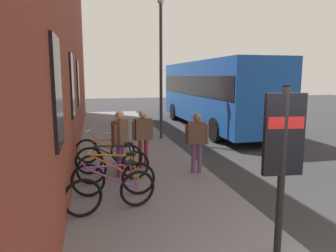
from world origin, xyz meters
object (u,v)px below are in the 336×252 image
at_px(bicycle_by_door, 110,158).
at_px(pedestrian_crossing_street, 120,136).
at_px(bicycle_mid_rack, 114,178).
at_px(city_bus, 213,91).
at_px(bicycle_end_of_row, 112,191).
at_px(street_lamp, 161,57).
at_px(pedestrian_near_bus, 143,133).
at_px(pedestrian_by_facade, 197,137).
at_px(transit_info_sign, 283,146).
at_px(bicycle_under_window, 105,150).
at_px(bicycle_nearest_sign, 114,166).

distance_m(bicycle_by_door, pedestrian_crossing_street, 0.76).
bearing_deg(bicycle_mid_rack, city_bus, -33.30).
bearing_deg(bicycle_end_of_row, bicycle_mid_rack, -6.94).
bearing_deg(bicycle_mid_rack, street_lamp, -21.50).
bearing_deg(pedestrian_near_bus, street_lamp, -19.29).
bearing_deg(pedestrian_crossing_street, bicycle_end_of_row, 170.41).
relative_size(bicycle_mid_rack, pedestrian_crossing_street, 1.06).
distance_m(bicycle_by_door, pedestrian_by_facade, 2.36).
height_order(bicycle_by_door, pedestrian_crossing_street, pedestrian_crossing_street).
height_order(bicycle_mid_rack, transit_info_sign, transit_info_sign).
bearing_deg(street_lamp, transit_info_sign, 178.36).
bearing_deg(pedestrian_crossing_street, bicycle_under_window, 15.44).
bearing_deg(bicycle_nearest_sign, bicycle_end_of_row, 174.41).
bearing_deg(transit_info_sign, bicycle_mid_rack, 35.85).
relative_size(bicycle_end_of_row, pedestrian_by_facade, 1.10).
bearing_deg(city_bus, pedestrian_crossing_street, 143.40).
distance_m(bicycle_nearest_sign, pedestrian_crossing_street, 0.79).
distance_m(bicycle_nearest_sign, pedestrian_by_facade, 2.24).
xyz_separation_m(bicycle_under_window, pedestrian_near_bus, (-0.62, -1.02, 0.59)).
height_order(pedestrian_near_bus, street_lamp, street_lamp).
height_order(bicycle_mid_rack, bicycle_by_door, same).
bearing_deg(bicycle_under_window, bicycle_by_door, -174.41).
relative_size(bicycle_under_window, pedestrian_by_facade, 1.09).
distance_m(pedestrian_near_bus, street_lamp, 4.74).
xyz_separation_m(bicycle_end_of_row, pedestrian_near_bus, (2.73, -1.03, 0.59)).
bearing_deg(bicycle_by_door, bicycle_mid_rack, 179.63).
bearing_deg(bicycle_nearest_sign, city_bus, -35.95).
distance_m(bicycle_mid_rack, transit_info_sign, 3.72).
distance_m(bicycle_nearest_sign, city_bus, 9.54).
bearing_deg(bicycle_under_window, bicycle_end_of_row, 179.67).
xyz_separation_m(bicycle_nearest_sign, street_lamp, (4.97, -2.24, 2.87)).
relative_size(city_bus, street_lamp, 1.89).
relative_size(bicycle_nearest_sign, pedestrian_by_facade, 1.12).
xyz_separation_m(bicycle_end_of_row, street_lamp, (6.65, -2.41, 2.87)).
bearing_deg(city_bus, pedestrian_by_facade, 155.45).
bearing_deg(bicycle_end_of_row, bicycle_under_window, -0.33).
relative_size(bicycle_nearest_sign, street_lamp, 0.32).
height_order(pedestrian_by_facade, pedestrian_crossing_street, pedestrian_crossing_street).
height_order(bicycle_nearest_sign, transit_info_sign, transit_info_sign).
height_order(bicycle_by_door, street_lamp, street_lamp).
bearing_deg(bicycle_mid_rack, bicycle_end_of_row, 173.06).
relative_size(bicycle_mid_rack, bicycle_under_window, 1.03).
distance_m(bicycle_nearest_sign, street_lamp, 6.16).
bearing_deg(pedestrian_crossing_street, transit_info_sign, -156.80).
xyz_separation_m(bicycle_under_window, pedestrian_by_facade, (-1.44, -2.30, 0.58)).
relative_size(pedestrian_near_bus, street_lamp, 0.29).
distance_m(bicycle_end_of_row, bicycle_mid_rack, 0.79).
height_order(bicycle_under_window, transit_info_sign, transit_info_sign).
bearing_deg(pedestrian_crossing_street, bicycle_mid_rack, 168.89).
distance_m(city_bus, pedestrian_by_facade, 8.19).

